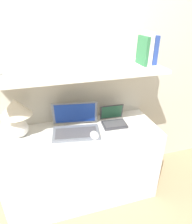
# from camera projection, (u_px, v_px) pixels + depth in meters

# --- Properties ---
(ground_plane) EXTENTS (12.00, 12.00, 0.00)m
(ground_plane) POSITION_uv_depth(u_px,v_px,m) (90.00, 214.00, 1.83)
(ground_plane) COLOR #9E8460
(wall_back) EXTENTS (6.00, 0.05, 2.40)m
(wall_back) POSITION_uv_depth(u_px,v_px,m) (72.00, 69.00, 1.76)
(wall_back) COLOR beige
(wall_back) RESTS_ON ground_plane
(desk) EXTENTS (1.35, 0.51, 0.73)m
(desk) POSITION_uv_depth(u_px,v_px,m) (83.00, 165.00, 1.87)
(desk) COLOR white
(desk) RESTS_ON ground_plane
(back_riser) EXTENTS (1.35, 0.04, 1.23)m
(back_riser) POSITION_uv_depth(u_px,v_px,m) (76.00, 127.00, 1.99)
(back_riser) COLOR beige
(back_riser) RESTS_ON ground_plane
(shelf) EXTENTS (1.35, 0.45, 0.03)m
(shelf) POSITION_uv_depth(u_px,v_px,m) (77.00, 71.00, 1.52)
(shelf) COLOR white
(shelf) RESTS_ON back_riser
(table_lamp) EXTENTS (0.24, 0.24, 0.33)m
(table_lamp) POSITION_uv_depth(u_px,v_px,m) (16.00, 113.00, 1.56)
(table_lamp) COLOR white
(table_lamp) RESTS_ON desk
(laptop_large) EXTENTS (0.43, 0.33, 0.24)m
(laptop_large) POSITION_uv_depth(u_px,v_px,m) (76.00, 126.00, 1.69)
(laptop_large) COLOR slate
(laptop_large) RESTS_ON desk
(laptop_small) EXTENTS (0.22, 0.20, 0.16)m
(laptop_small) POSITION_uv_depth(u_px,v_px,m) (113.00, 120.00, 1.81)
(laptop_small) COLOR #333338
(laptop_small) RESTS_ON desk
(computer_mouse) EXTENTS (0.08, 0.12, 0.04)m
(computer_mouse) POSITION_uv_depth(u_px,v_px,m) (94.00, 135.00, 1.63)
(computer_mouse) COLOR white
(computer_mouse) RESTS_ON desk
(router_box) EXTENTS (0.12, 0.06, 0.11)m
(router_box) POSITION_uv_depth(u_px,v_px,m) (88.00, 115.00, 1.86)
(router_box) COLOR white
(router_box) RESTS_ON desk
(book_blue) EXTENTS (0.04, 0.13, 0.23)m
(book_blue) POSITION_uv_depth(u_px,v_px,m) (152.00, 50.00, 1.62)
(book_blue) COLOR #284293
(book_blue) RESTS_ON shelf
(book_white) EXTENTS (0.04, 0.15, 0.26)m
(book_white) POSITION_uv_depth(u_px,v_px,m) (147.00, 48.00, 1.60)
(book_white) COLOR silver
(book_white) RESTS_ON shelf
(book_green) EXTENTS (0.03, 0.16, 0.22)m
(book_green) POSITION_uv_depth(u_px,v_px,m) (143.00, 51.00, 1.60)
(book_green) COLOR #2D7042
(book_green) RESTS_ON shelf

